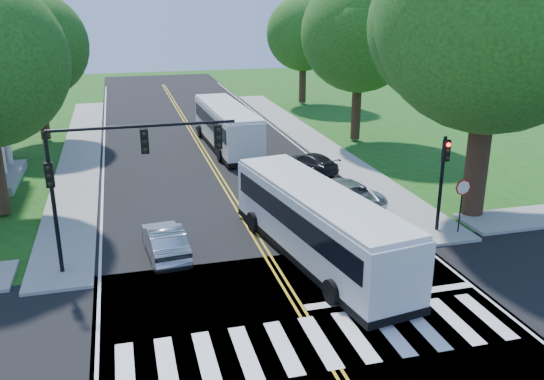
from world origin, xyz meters
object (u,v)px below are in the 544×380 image
object	(u,v)px
bus_follow	(227,126)
suv	(341,192)
bus_lead	(317,223)
dark_sedan	(311,163)
hatchback	(165,241)
signal_nw	(115,164)
signal_ne	(443,172)

from	to	relation	value
bus_follow	suv	bearing A→B (deg)	102.23
bus_lead	dark_sedan	xyz separation A→B (m)	(3.79, 11.88, -0.99)
hatchback	bus_lead	bearing A→B (deg)	157.93
bus_follow	suv	xyz separation A→B (m)	(3.44, -13.47, -0.88)
bus_follow	signal_nw	bearing A→B (deg)	64.93
dark_sedan	bus_follow	bearing A→B (deg)	-81.95
dark_sedan	signal_ne	bearing A→B (deg)	83.28
signal_ne	bus_follow	size ratio (longest dim) A/B	0.38
hatchback	dark_sedan	distance (m)	14.05
dark_sedan	suv	bearing A→B (deg)	66.02
suv	dark_sedan	world-z (taller)	suv
signal_nw	suv	size ratio (longest dim) A/B	1.41
bus_follow	bus_lead	bearing A→B (deg)	88.18
signal_nw	dark_sedan	bearing A→B (deg)	42.99
bus_lead	bus_follow	xyz separation A→B (m)	(-0.09, 19.19, 0.00)
bus_lead	hatchback	bearing A→B (deg)	-26.03
bus_follow	hatchback	size ratio (longest dim) A/B	2.79
hatchback	suv	distance (m)	10.16
signal_ne	hatchback	size ratio (longest dim) A/B	1.05
bus_lead	suv	size ratio (longest dim) A/B	2.33
signal_nw	signal_ne	distance (m)	14.13
signal_nw	suv	world-z (taller)	signal_nw
hatchback	signal_nw	bearing A→B (deg)	17.23
signal_ne	hatchback	distance (m)	12.56
signal_nw	signal_ne	size ratio (longest dim) A/B	1.62
bus_follow	dark_sedan	xyz separation A→B (m)	(3.88, -7.31, -1.00)
bus_lead	hatchback	xyz separation A→B (m)	(-6.03, 1.83, -0.89)
signal_nw	dark_sedan	world-z (taller)	signal_nw
signal_ne	hatchback	bearing A→B (deg)	176.76
signal_nw	bus_follow	distance (m)	19.82
bus_follow	dark_sedan	world-z (taller)	bus_follow
bus_lead	dark_sedan	size ratio (longest dim) A/B	2.92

